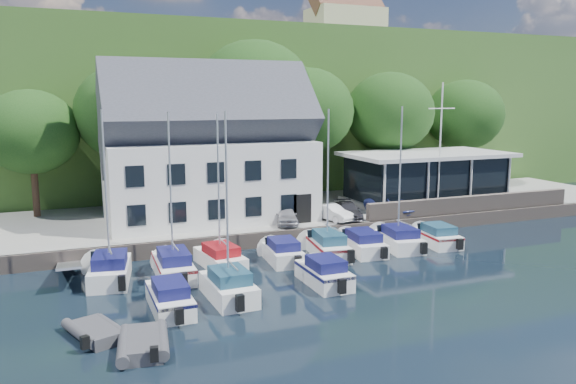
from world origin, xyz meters
name	(u,v)px	position (x,y,z in m)	size (l,w,h in m)	color
ground	(430,292)	(0.00, 0.00, 0.00)	(180.00, 180.00, 0.00)	black
quay	(295,215)	(0.00, 17.50, 0.50)	(60.00, 13.00, 1.00)	gray
quay_face	(331,233)	(0.00, 11.00, 0.50)	(60.00, 0.30, 1.00)	#6B5E56
hillside	(180,108)	(0.00, 62.00, 8.00)	(160.00, 75.00, 16.00)	#345720
field_patch	(218,57)	(8.00, 70.00, 16.15)	(50.00, 30.00, 0.30)	#5D6432
farmhouse	(345,23)	(22.00, 52.00, 20.10)	(10.40, 7.00, 8.20)	#C0B394
harbor_building	(208,157)	(-7.00, 16.50, 5.35)	(14.40, 8.20, 8.70)	silver
club_pavilion	(426,177)	(11.00, 16.00, 3.05)	(13.20, 7.20, 4.10)	black
seawall	(472,204)	(12.00, 11.40, 1.60)	(18.00, 0.50, 1.20)	#6B5E56
gangway	(70,278)	(-16.50, 9.00, 0.00)	(1.20, 6.00, 1.40)	silver
car_silver	(286,215)	(-2.63, 12.69, 1.59)	(1.40, 3.47, 1.18)	#ABABB0
car_white	(331,212)	(0.75, 12.56, 1.56)	(1.18, 3.39, 1.12)	silver
car_dgrey	(348,210)	(2.18, 12.86, 1.55)	(1.54, 3.79, 1.10)	#2A2A2F
car_blue	(391,204)	(6.03, 13.22, 1.66)	(1.52, 3.84, 1.31)	navy
flagpole	(440,147)	(9.96, 12.92, 5.81)	(2.31, 0.20, 9.62)	silver
tree_0	(33,154)	(-18.47, 21.71, 5.55)	(6.66, 6.66, 9.10)	#143810
tree_1	(131,138)	(-11.65, 21.29, 6.52)	(8.08, 8.08, 11.04)	#143810
tree_2	(255,122)	(-1.77, 21.72, 7.55)	(9.59, 9.59, 13.11)	#143810
tree_3	(306,134)	(2.74, 21.56, 6.50)	(8.05, 8.05, 11.00)	#143810
tree_4	(389,133)	(10.61, 21.21, 6.38)	(7.87, 7.87, 10.75)	#143810
tree_5	(464,133)	(19.94, 22.55, 6.11)	(7.49, 7.49, 10.23)	#143810
boat_r1_0	(106,191)	(-14.53, 7.48, 4.77)	(2.10, 5.93, 9.55)	white
boat_r1_1	(171,191)	(-11.33, 7.06, 4.65)	(1.94, 6.43, 9.30)	white
boat_r1_2	(219,196)	(-8.54, 7.88, 4.12)	(1.93, 5.77, 8.23)	white
boat_r1_3	(282,250)	(-4.88, 7.61, 0.69)	(1.90, 5.33, 1.39)	white
boat_r1_4	(328,179)	(-1.93, 7.67, 4.71)	(1.90, 6.39, 9.42)	white
boat_r1_5	(361,241)	(0.44, 7.68, 0.70)	(2.01, 6.08, 1.40)	white
boat_r1_6	(400,180)	(3.06, 7.65, 4.41)	(2.13, 6.17, 8.82)	white
boat_r1_7	(436,234)	(5.85, 7.43, 0.69)	(1.98, 5.51, 1.39)	white
boat_r2_0	(170,295)	(-12.34, 2.37, 0.71)	(1.79, 5.80, 1.41)	white
boat_r2_1	(227,202)	(-9.51, 2.70, 4.70)	(2.03, 5.65, 9.40)	white
boat_r2_2	(324,271)	(-4.37, 2.99, 0.73)	(1.91, 5.36, 1.46)	white
dinghy_0	(97,330)	(-15.58, 0.41, 0.35)	(1.79, 2.98, 0.69)	#3A3B40
dinghy_1	(143,341)	(-14.02, -1.43, 0.38)	(1.95, 3.24, 0.76)	#3A3B40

